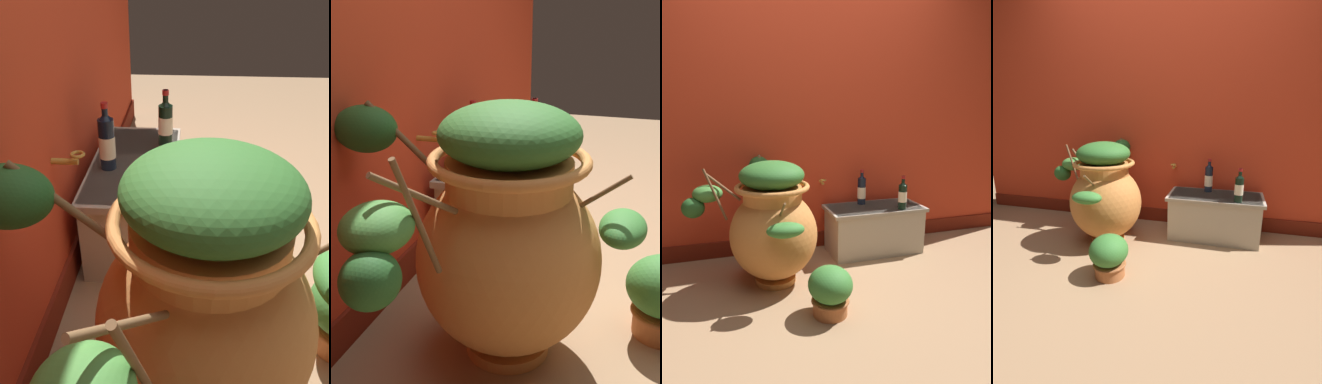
% 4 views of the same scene
% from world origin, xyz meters
% --- Properties ---
extents(ground_plane, '(7.00, 7.00, 0.00)m').
position_xyz_m(ground_plane, '(0.00, 0.00, 0.00)').
color(ground_plane, '#9E7A56').
extents(terracotta_urn, '(0.93, 1.03, 0.90)m').
position_xyz_m(terracotta_urn, '(-0.44, 0.55, 0.45)').
color(terracotta_urn, '#CC7F3D').
rests_on(terracotta_urn, ground_plane).
extents(stone_ledge, '(0.84, 0.40, 0.41)m').
position_xyz_m(stone_ledge, '(0.50, 0.85, 0.22)').
color(stone_ledge, '#B2A893').
rests_on(stone_ledge, ground_plane).
extents(wine_bottle_left, '(0.07, 0.07, 0.29)m').
position_xyz_m(wine_bottle_left, '(0.69, 0.72, 0.53)').
color(wine_bottle_left, black).
rests_on(wine_bottle_left, stone_ledge).
extents(wine_bottle_middle, '(0.07, 0.07, 0.31)m').
position_xyz_m(wine_bottle_middle, '(0.42, 0.96, 0.54)').
color(wine_bottle_middle, black).
rests_on(wine_bottle_middle, stone_ledge).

